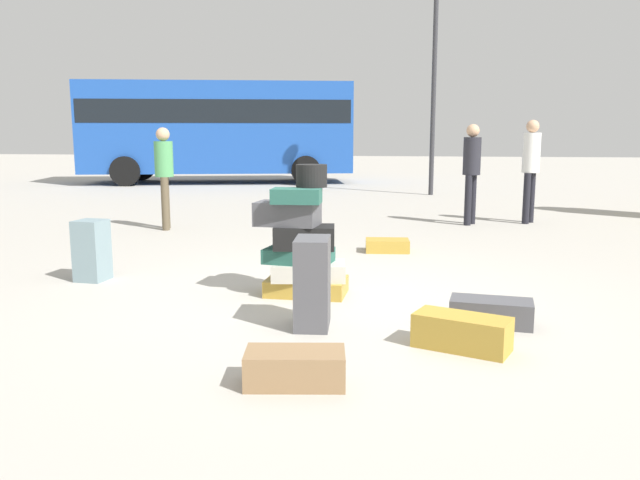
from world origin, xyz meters
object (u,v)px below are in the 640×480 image
person_passerby_in_red (164,169)px  lamp_post (435,32)px  suitcase_tan_upright_blue (387,245)px  person_tourist_with_camera (472,165)px  suitcase_charcoal_white_trunk (491,312)px  person_bearded_onlooker (531,162)px  suitcase_tan_foreground_near (462,332)px  suitcase_brown_left_side (295,368)px  suitcase_slate_foreground_far (92,250)px  suitcase_charcoal_behind_tower (312,283)px  parked_bus (218,125)px  suitcase_tower (302,245)px

person_passerby_in_red → lamp_post: size_ratio=0.27×
suitcase_tan_upright_blue → person_tourist_with_camera: bearing=59.8°
suitcase_charcoal_white_trunk → person_bearded_onlooker: (1.33, 6.30, 0.97)m
suitcase_tan_foreground_near → suitcase_brown_left_side: bearing=-120.7°
suitcase_slate_foreground_far → suitcase_charcoal_behind_tower: (2.61, -1.27, 0.04)m
suitcase_brown_left_side → suitcase_tan_upright_blue: 4.66m
suitcase_charcoal_behind_tower → parked_bus: parked_bus is taller
suitcase_tan_foreground_near → person_tourist_with_camera: person_tourist_with_camera is taller
person_bearded_onlooker → suitcase_charcoal_white_trunk: bearing=18.6°
suitcase_charcoal_white_trunk → lamp_post: (-0.27, 11.37, 3.96)m
suitcase_tan_upright_blue → suitcase_charcoal_behind_tower: 3.48m
suitcase_tower → parked_bus: parked_bus is taller
suitcase_tower → person_passerby_in_red: (-3.00, 3.91, 0.50)m
suitcase_charcoal_behind_tower → parked_bus: size_ratio=0.08×
suitcase_tower → suitcase_slate_foreground_far: suitcase_tower is taller
person_bearded_onlooker → lamp_post: size_ratio=0.29×
suitcase_tower → person_bearded_onlooker: size_ratio=0.71×
person_bearded_onlooker → parked_bus: (-8.31, 8.35, 0.75)m
suitcase_tan_foreground_near → suitcase_charcoal_white_trunk: 0.71m
suitcase_tan_upright_blue → parked_bus: parked_bus is taller
parked_bus → lamp_post: lamp_post is taller
person_bearded_onlooker → suitcase_brown_left_side: bearing=11.4°
suitcase_charcoal_white_trunk → person_passerby_in_red: (-4.71, 4.63, 0.89)m
suitcase_charcoal_white_trunk → suitcase_tan_foreground_near: bearing=-106.2°
suitcase_charcoal_behind_tower → lamp_post: size_ratio=0.12×
person_passerby_in_red → suitcase_charcoal_white_trunk: bearing=27.0°
suitcase_tower → person_passerby_in_red: bearing=127.5°
suitcase_tan_foreground_near → suitcase_charcoal_white_trunk: bearing=88.2°
suitcase_tan_foreground_near → lamp_post: 12.65m
person_passerby_in_red → parked_bus: parked_bus is taller
person_bearded_onlooker → person_passerby_in_red: person_bearded_onlooker is taller
suitcase_slate_foreground_far → person_passerby_in_red: 3.75m
suitcase_slate_foreground_far → suitcase_charcoal_white_trunk: suitcase_slate_foreground_far is taller
suitcase_charcoal_white_trunk → suitcase_charcoal_behind_tower: 1.50m
suitcase_tower → suitcase_charcoal_behind_tower: 1.04m
suitcase_tower → suitcase_tan_foreground_near: 2.02m
suitcase_tower → suitcase_brown_left_side: bearing=-80.8°
person_tourist_with_camera → lamp_post: (-0.56, 5.42, 3.04)m
parked_bus → suitcase_brown_left_side: bearing=-84.3°
suitcase_slate_foreground_far → lamp_post: bearing=74.5°
person_bearded_onlooker → suitcase_charcoal_behind_tower: bearing=7.6°
suitcase_charcoal_white_trunk → lamp_post: bearing=98.4°
suitcase_slate_foreground_far → person_tourist_with_camera: person_tourist_with_camera is taller
suitcase_brown_left_side → suitcase_tan_foreground_near: size_ratio=0.92×
suitcase_charcoal_white_trunk → person_bearded_onlooker: size_ratio=0.37×
suitcase_tower → suitcase_brown_left_side: suitcase_tower is taller
suitcase_charcoal_behind_tower → person_bearded_onlooker: size_ratio=0.41×
suitcase_charcoal_white_trunk → lamp_post: 12.05m
suitcase_brown_left_side → suitcase_charcoal_white_trunk: size_ratio=0.94×
suitcase_charcoal_behind_tower → person_tourist_with_camera: (1.74, 6.23, 0.66)m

